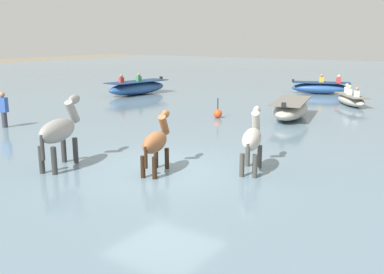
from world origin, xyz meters
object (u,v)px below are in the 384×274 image
object	(u,v)px
horse_flank_pinto	(252,140)
boat_far_inshore	(137,88)
channel_buoy	(218,113)
horse_trailing_chestnut	(156,143)
person_wading_close	(4,112)
boat_mid_outer	(321,88)
boat_near_port	(351,100)
horse_lead_grey	(59,132)
boat_distant_east	(291,109)

from	to	relation	value
horse_flank_pinto	boat_far_inshore	size ratio (longest dim) A/B	0.44
channel_buoy	horse_trailing_chestnut	bearing A→B (deg)	-70.85
boat_far_inshore	person_wading_close	world-z (taller)	person_wading_close
boat_mid_outer	horse_flank_pinto	bearing A→B (deg)	-78.10
boat_far_inshore	boat_near_port	bearing A→B (deg)	13.24
horse_flank_pinto	boat_near_port	world-z (taller)	horse_flank_pinto
horse_flank_pinto	boat_near_port	xyz separation A→B (m)	(-0.74, 12.46, -0.51)
horse_lead_grey	boat_distant_east	world-z (taller)	horse_lead_grey
horse_lead_grey	boat_mid_outer	size ratio (longest dim) A/B	0.58
boat_distant_east	boat_near_port	bearing A→B (deg)	76.69
boat_distant_east	horse_flank_pinto	bearing A→B (deg)	-75.72
boat_mid_outer	person_wading_close	bearing A→B (deg)	-112.21
boat_mid_outer	boat_distant_east	distance (m)	8.72
horse_trailing_chestnut	boat_distant_east	size ratio (longest dim) A/B	0.47
boat_mid_outer	channel_buoy	distance (m)	10.29
horse_trailing_chestnut	horse_flank_pinto	xyz separation A→B (m)	(1.92, 1.42, 0.05)
horse_trailing_chestnut	boat_far_inshore	distance (m)	15.20
horse_flank_pinto	boat_mid_outer	bearing A→B (deg)	101.90
horse_flank_pinto	channel_buoy	distance (m)	7.39
boat_near_port	boat_distant_east	size ratio (longest dim) A/B	0.73
horse_trailing_chestnut	boat_far_inshore	size ratio (longest dim) A/B	0.42
horse_trailing_chestnut	horse_flank_pinto	size ratio (longest dim) A/B	0.95
horse_trailing_chestnut	boat_mid_outer	bearing A→B (deg)	94.80
channel_buoy	boat_near_port	bearing A→B (deg)	60.63
horse_flank_pinto	person_wading_close	xyz separation A→B (m)	(-10.07, -0.24, -0.23)
horse_lead_grey	horse_flank_pinto	world-z (taller)	horse_lead_grey
boat_near_port	person_wading_close	size ratio (longest dim) A/B	1.67
horse_trailing_chestnut	boat_mid_outer	world-z (taller)	horse_trailing_chestnut
boat_mid_outer	boat_near_port	bearing A→B (deg)	-53.87
boat_mid_outer	channel_buoy	size ratio (longest dim) A/B	4.34
boat_near_port	boat_distant_east	bearing A→B (deg)	-103.31
boat_mid_outer	boat_far_inshore	world-z (taller)	boat_far_inshore
boat_distant_east	person_wading_close	world-z (taller)	person_wading_close
horse_lead_grey	boat_distant_east	bearing A→B (deg)	76.81
horse_flank_pinto	person_wading_close	distance (m)	10.07
horse_trailing_chestnut	horse_flank_pinto	world-z (taller)	horse_flank_pinto
horse_lead_grey	channel_buoy	distance (m)	8.35
horse_trailing_chestnut	boat_distant_east	xyz separation A→B (m)	(0.01, 8.93, -0.37)
horse_flank_pinto	horse_lead_grey	bearing A→B (deg)	-149.98
channel_buoy	boat_distant_east	bearing A→B (deg)	32.88
boat_distant_east	channel_buoy	bearing A→B (deg)	-147.12
boat_distant_east	person_wading_close	distance (m)	11.25
boat_near_port	channel_buoy	xyz separation A→B (m)	(-3.71, -6.60, -0.09)
boat_distant_east	horse_trailing_chestnut	bearing A→B (deg)	-90.08
horse_trailing_chestnut	boat_far_inshore	xyz separation A→B (m)	(-10.30, 11.18, -0.35)
horse_flank_pinto	channel_buoy	size ratio (longest dim) A/B	2.23
boat_mid_outer	boat_distant_east	xyz separation A→B (m)	(1.48, -8.59, 0.03)
boat_near_port	person_wading_close	xyz separation A→B (m)	(-9.33, -12.70, 0.29)
horse_flank_pinto	person_wading_close	bearing A→B (deg)	-178.63
horse_flank_pinto	boat_far_inshore	distance (m)	15.64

